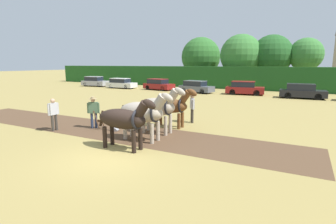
{
  "coord_description": "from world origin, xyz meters",
  "views": [
    {
      "loc": [
        6.54,
        -7.29,
        3.56
      ],
      "look_at": [
        0.15,
        4.29,
        1.1
      ],
      "focal_mm": 28.0,
      "sensor_mm": 36.0,
      "label": 1
    }
  ],
  "objects": [
    {
      "name": "ground_plane",
      "position": [
        0.0,
        0.0,
        0.0
      ],
      "size": [
        240.0,
        240.0,
        0.0
      ],
      "primitive_type": "plane",
      "color": "#998447"
    },
    {
      "name": "plowed_furrow_strip",
      "position": [
        -3.66,
        3.21,
        0.0
      ],
      "size": [
        22.17,
        3.99,
        0.01
      ],
      "primitive_type": "cube",
      "rotation": [
        0.0,
        0.0,
        0.02
      ],
      "color": "brown",
      "rests_on": "ground"
    },
    {
      "name": "hedgerow",
      "position": [
        0.0,
        29.83,
        1.56
      ],
      "size": [
        73.84,
        1.65,
        3.12
      ],
      "primitive_type": "cube",
      "color": "#1E511E",
      "rests_on": "ground"
    },
    {
      "name": "tree_far_left",
      "position": [
        -11.01,
        36.41,
        4.68
      ],
      "size": [
        6.74,
        6.74,
        8.06
      ],
      "color": "#423323",
      "rests_on": "ground"
    },
    {
      "name": "tree_left",
      "position": [
        -3.56,
        34.39,
        4.82
      ],
      "size": [
        6.36,
        6.36,
        8.01
      ],
      "color": "brown",
      "rests_on": "ground"
    },
    {
      "name": "tree_center_left",
      "position": [
        0.77,
        35.73,
        4.81
      ],
      "size": [
        6.04,
        6.04,
        7.84
      ],
      "color": "#423323",
      "rests_on": "ground"
    },
    {
      "name": "tree_center",
      "position": [
        5.33,
        36.05,
        4.82
      ],
      "size": [
        4.71,
        4.71,
        7.2
      ],
      "color": "brown",
      "rests_on": "ground"
    },
    {
      "name": "draft_horse_lead_left",
      "position": [
        -0.18,
        1.11,
        1.29
      ],
      "size": [
        2.93,
        0.93,
        2.28
      ],
      "rotation": [
        0.0,
        0.0,
        0.02
      ],
      "color": "black",
      "rests_on": "ground"
    },
    {
      "name": "draft_horse_lead_right",
      "position": [
        -0.22,
        2.56,
        1.34
      ],
      "size": [
        2.95,
        1.05,
        2.38
      ],
      "rotation": [
        0.0,
        0.0,
        0.02
      ],
      "color": "#B2A38E",
      "rests_on": "ground"
    },
    {
      "name": "draft_horse_trail_left",
      "position": [
        -0.24,
        4.02,
        1.38
      ],
      "size": [
        2.77,
        0.99,
        2.49
      ],
      "rotation": [
        0.0,
        0.0,
        0.02
      ],
      "color": "#B2A38E",
      "rests_on": "ground"
    },
    {
      "name": "draft_horse_trail_right",
      "position": [
        -0.27,
        5.47,
        1.24
      ],
      "size": [
        2.86,
        0.9,
        2.31
      ],
      "rotation": [
        0.0,
        0.0,
        0.02
      ],
      "color": "brown",
      "rests_on": "ground"
    },
    {
      "name": "plow",
      "position": [
        -2.91,
        3.22,
        0.31
      ],
      "size": [
        1.53,
        0.47,
        1.13
      ],
      "rotation": [
        0.0,
        0.0,
        0.02
      ],
      "color": "#4C331E",
      "rests_on": "ground"
    },
    {
      "name": "farmer_at_plow",
      "position": [
        -3.95,
        3.18,
        1.03
      ],
      "size": [
        0.59,
        0.44,
        1.75
      ],
      "rotation": [
        0.0,
        0.0,
        -1.01
      ],
      "color": "#28334C",
      "rests_on": "ground"
    },
    {
      "name": "farmer_beside_team",
      "position": [
        0.29,
        7.08,
        1.06
      ],
      "size": [
        0.45,
        0.59,
        1.79
      ],
      "rotation": [
        0.0,
        0.0,
        0.58
      ],
      "color": "#38332D",
      "rests_on": "ground"
    },
    {
      "name": "farmer_onlooker_left",
      "position": [
        -5.4,
        1.74,
        1.02
      ],
      "size": [
        0.24,
        0.69,
        1.74
      ],
      "rotation": [
        0.0,
        0.0,
        0.03
      ],
      "color": "#38332D",
      "rests_on": "ground"
    },
    {
      "name": "parked_car_far_left",
      "position": [
        -23.54,
        23.34,
        0.74
      ],
      "size": [
        4.25,
        2.24,
        1.55
      ],
      "rotation": [
        0.0,
        0.0,
        0.12
      ],
      "color": "#9E9EA8",
      "rests_on": "ground"
    },
    {
      "name": "parked_car_left",
      "position": [
        -17.87,
        22.82,
        0.69
      ],
      "size": [
        4.45,
        1.95,
        1.44
      ],
      "rotation": [
        0.0,
        0.0,
        0.04
      ],
      "color": "silver",
      "rests_on": "ground"
    },
    {
      "name": "parked_car_center_left",
      "position": [
        -11.84,
        23.35,
        0.72
      ],
      "size": [
        4.4,
        2.37,
        1.5
      ],
      "rotation": [
        0.0,
        0.0,
        -0.14
      ],
      "color": "maroon",
      "rests_on": "ground"
    },
    {
      "name": "parked_car_center",
      "position": [
        -6.05,
        22.7,
        0.7
      ],
      "size": [
        4.45,
        2.41,
        1.47
      ],
      "rotation": [
        0.0,
        0.0,
        -0.17
      ],
      "color": "#565B66",
      "rests_on": "ground"
    },
    {
      "name": "parked_car_center_right",
      "position": [
        -0.31,
        23.39,
        0.75
      ],
      "size": [
        4.45,
        2.38,
        1.55
      ],
      "rotation": [
        0.0,
        0.0,
        0.15
      ],
      "color": "maroon",
      "rests_on": "ground"
    },
    {
      "name": "parked_car_right",
      "position": [
        5.66,
        22.85,
        0.73
      ],
      "size": [
        4.49,
        2.07,
        1.51
      ],
      "rotation": [
        0.0,
        0.0,
        0.07
      ],
      "color": "black",
      "rests_on": "ground"
    }
  ]
}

